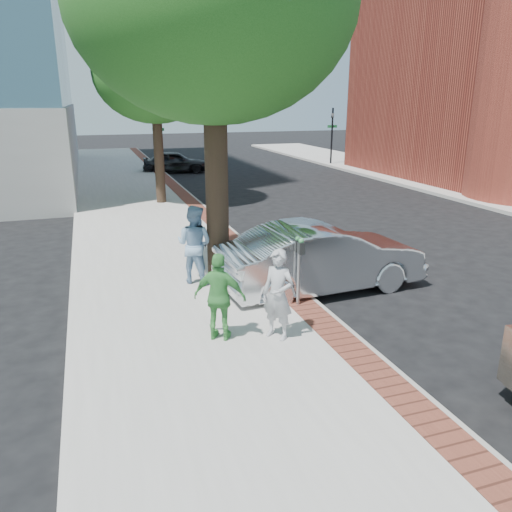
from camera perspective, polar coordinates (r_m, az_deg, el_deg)
name	(u,v)px	position (r m, az deg, el deg)	size (l,w,h in m)	color
ground	(269,313)	(10.58, 1.54, -6.48)	(120.00, 120.00, 0.00)	black
sidewalk	(150,227)	(17.68, -12.06, 3.24)	(5.00, 60.00, 0.15)	#9E9991
brick_strip	(211,220)	(18.03, -5.12, 4.09)	(0.60, 60.00, 0.01)	brown
curb	(221,222)	(18.13, -4.03, 3.93)	(0.10, 60.00, 0.15)	gray
signal_near	(159,135)	(31.43, -11.08, 13.37)	(0.70, 0.15, 3.80)	black
signal_far	(332,132)	(34.94, 8.68, 13.86)	(0.70, 0.15, 3.80)	black
tree_near	(212,3)	(11.47, -5.00, 26.83)	(6.00, 6.00, 8.51)	black
tree_far	(154,73)	(21.29, -11.56, 19.80)	(4.80, 4.80, 7.14)	black
parking_meter	(299,257)	(10.26, 4.94, -0.11)	(0.12, 0.32, 1.47)	gray
person_gray	(278,295)	(8.88, 2.53, -4.44)	(0.60, 0.40, 1.66)	#9FA0A4
person_officer	(195,244)	(11.69, -7.03, 1.33)	(0.90, 0.70, 1.84)	#80A4C6
person_green	(220,297)	(8.86, -4.15, -4.72)	(0.94, 0.39, 1.61)	#479C48
sedan_silver	(322,258)	(11.64, 7.53, -0.18)	(1.69, 4.84, 1.59)	silver
bg_car	(175,162)	(31.60, -9.26, 10.59)	(1.56, 3.88, 1.32)	black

